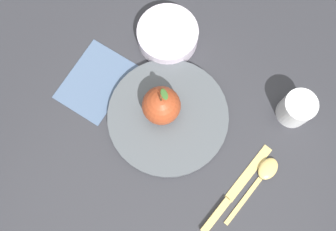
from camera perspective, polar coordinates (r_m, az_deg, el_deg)
ground_plane at (r=0.79m, az=1.31°, el=-2.75°), size 2.40×2.40×0.00m
dinner_plate at (r=0.79m, az=0.00°, el=-0.17°), size 0.25×0.25×0.02m
apple at (r=0.75m, az=-0.98°, el=1.47°), size 0.08×0.08×0.09m
side_bowl at (r=0.83m, az=-0.05°, el=11.76°), size 0.13×0.13×0.04m
cup at (r=0.81m, az=18.36°, el=1.04°), size 0.06×0.06×0.07m
knife at (r=0.78m, az=9.12°, el=-11.66°), size 0.21×0.03×0.01m
spoon at (r=0.80m, az=13.73°, el=-8.49°), size 0.16×0.04×0.01m
linen_napkin at (r=0.83m, az=-10.54°, el=4.93°), size 0.16×0.13×0.00m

